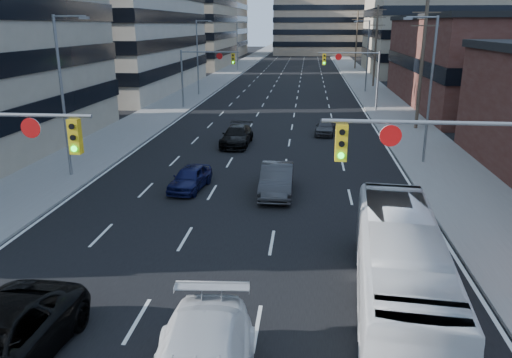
% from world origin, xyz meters
% --- Properties ---
extents(road_surface, '(18.00, 300.00, 0.02)m').
position_xyz_m(road_surface, '(0.00, 130.00, 0.01)').
color(road_surface, black).
rests_on(road_surface, ground).
extents(sidewalk_left, '(5.00, 300.00, 0.15)m').
position_xyz_m(sidewalk_left, '(-11.50, 130.00, 0.07)').
color(sidewalk_left, slate).
rests_on(sidewalk_left, ground).
extents(sidewalk_right, '(5.00, 300.00, 0.15)m').
position_xyz_m(sidewalk_right, '(11.50, 130.00, 0.07)').
color(sidewalk_right, slate).
rests_on(sidewalk_right, ground).
extents(office_left_far, '(20.00, 30.00, 16.00)m').
position_xyz_m(office_left_far, '(-24.00, 100.00, 8.00)').
color(office_left_far, gray).
rests_on(office_left_far, ground).
extents(storefront_right_mid, '(20.00, 30.00, 9.00)m').
position_xyz_m(storefront_right_mid, '(24.00, 50.00, 4.50)').
color(storefront_right_mid, '#472119').
rests_on(storefront_right_mid, ground).
extents(office_right_far, '(22.00, 28.00, 14.00)m').
position_xyz_m(office_right_far, '(25.00, 88.00, 7.00)').
color(office_right_far, gray).
rests_on(office_right_far, ground).
extents(bg_block_left, '(24.00, 24.00, 20.00)m').
position_xyz_m(bg_block_left, '(-28.00, 140.00, 10.00)').
color(bg_block_left, '#ADA089').
rests_on(bg_block_left, ground).
extents(bg_block_right, '(22.00, 22.00, 12.00)m').
position_xyz_m(bg_block_right, '(32.00, 130.00, 6.00)').
color(bg_block_right, gray).
rests_on(bg_block_right, ground).
extents(signal_near_right, '(6.59, 0.33, 6.00)m').
position_xyz_m(signal_near_right, '(7.45, 8.00, 4.33)').
color(signal_near_right, slate).
rests_on(signal_near_right, ground).
extents(signal_far_left, '(6.09, 0.33, 6.00)m').
position_xyz_m(signal_far_left, '(-7.68, 45.00, 4.30)').
color(signal_far_left, slate).
rests_on(signal_far_left, ground).
extents(signal_far_right, '(6.09, 0.33, 6.00)m').
position_xyz_m(signal_far_right, '(7.68, 45.00, 4.30)').
color(signal_far_right, slate).
rests_on(signal_far_right, ground).
extents(utility_pole_block, '(2.20, 0.28, 11.00)m').
position_xyz_m(utility_pole_block, '(12.20, 36.00, 5.78)').
color(utility_pole_block, '#4C3D2D').
rests_on(utility_pole_block, ground).
extents(utility_pole_midblock, '(2.20, 0.28, 11.00)m').
position_xyz_m(utility_pole_midblock, '(12.20, 66.00, 5.78)').
color(utility_pole_midblock, '#4C3D2D').
rests_on(utility_pole_midblock, ground).
extents(utility_pole_distant, '(2.20, 0.28, 11.00)m').
position_xyz_m(utility_pole_distant, '(12.20, 96.00, 5.78)').
color(utility_pole_distant, '#4C3D2D').
rests_on(utility_pole_distant, ground).
extents(streetlight_left_near, '(2.03, 0.22, 9.00)m').
position_xyz_m(streetlight_left_near, '(-10.34, 20.00, 5.05)').
color(streetlight_left_near, slate).
rests_on(streetlight_left_near, ground).
extents(streetlight_left_mid, '(2.03, 0.22, 9.00)m').
position_xyz_m(streetlight_left_mid, '(-10.34, 55.00, 5.05)').
color(streetlight_left_mid, slate).
rests_on(streetlight_left_mid, ground).
extents(streetlight_left_far, '(2.03, 0.22, 9.00)m').
position_xyz_m(streetlight_left_far, '(-10.34, 90.00, 5.05)').
color(streetlight_left_far, slate).
rests_on(streetlight_left_far, ground).
extents(streetlight_right_near, '(2.03, 0.22, 9.00)m').
position_xyz_m(streetlight_right_near, '(10.34, 25.00, 5.05)').
color(streetlight_right_near, slate).
rests_on(streetlight_right_near, ground).
extents(streetlight_right_far, '(2.03, 0.22, 9.00)m').
position_xyz_m(streetlight_right_far, '(10.34, 60.00, 5.05)').
color(streetlight_right_far, slate).
rests_on(streetlight_right_far, ground).
extents(transit_bus, '(3.22, 10.34, 2.84)m').
position_xyz_m(transit_bus, '(6.00, 7.36, 1.42)').
color(transit_bus, silver).
rests_on(transit_bus, ground).
extents(sedan_blue, '(2.02, 3.94, 1.28)m').
position_xyz_m(sedan_blue, '(-3.06, 18.43, 0.64)').
color(sedan_blue, '#0E113A').
rests_on(sedan_blue, ground).
extents(sedan_grey_center, '(1.69, 4.72, 1.55)m').
position_xyz_m(sedan_grey_center, '(1.60, 18.14, 0.77)').
color(sedan_grey_center, '#2E2E30').
rests_on(sedan_grey_center, ground).
extents(sedan_black_far, '(2.13, 4.90, 1.41)m').
position_xyz_m(sedan_black_far, '(-2.00, 28.82, 0.70)').
color(sedan_black_far, black).
rests_on(sedan_black_far, ground).
extents(sedan_grey_right, '(1.84, 3.81, 1.26)m').
position_xyz_m(sedan_grey_right, '(4.55, 33.33, 0.63)').
color(sedan_grey_right, '#37373A').
rests_on(sedan_grey_right, ground).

